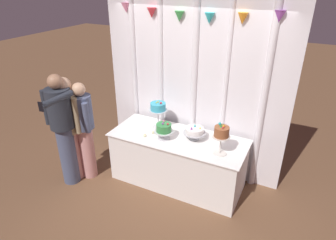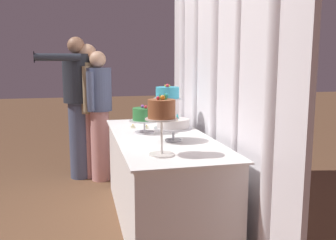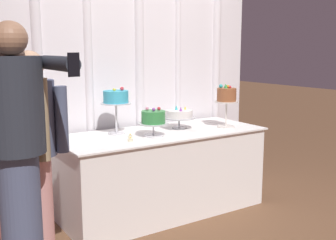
% 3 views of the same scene
% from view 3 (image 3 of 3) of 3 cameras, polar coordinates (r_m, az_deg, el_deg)
% --- Properties ---
extents(ground_plane, '(24.00, 24.00, 0.00)m').
position_cam_3_polar(ground_plane, '(4.02, 0.02, -12.95)').
color(ground_plane, brown).
extents(draped_curtain, '(2.82, 0.15, 2.70)m').
position_cam_3_polar(draped_curtain, '(4.22, -4.40, 7.51)').
color(draped_curtain, white).
rests_on(draped_curtain, ground_plane).
extents(cake_table, '(1.97, 0.80, 0.78)m').
position_cam_3_polar(cake_table, '(3.96, -0.77, -7.23)').
color(cake_table, white).
rests_on(cake_table, ground_plane).
extents(cake_display_leftmost, '(0.28, 0.28, 0.43)m').
position_cam_3_polar(cake_display_leftmost, '(3.75, -7.24, 2.85)').
color(cake_display_leftmost, silver).
rests_on(cake_display_leftmost, cake_table).
extents(cake_display_midleft, '(0.27, 0.27, 0.26)m').
position_cam_3_polar(cake_display_midleft, '(3.65, -2.05, 0.16)').
color(cake_display_midleft, silver).
rests_on(cake_display_midleft, cake_table).
extents(cake_display_midright, '(0.32, 0.32, 0.23)m').
position_cam_3_polar(cake_display_midright, '(4.00, 1.56, 0.72)').
color(cake_display_midright, '#B2B2B7').
rests_on(cake_display_midright, cake_table).
extents(cake_display_rightmost, '(0.23, 0.23, 0.43)m').
position_cam_3_polar(cake_display_rightmost, '(4.10, 8.12, 3.13)').
color(cake_display_rightmost, silver).
rests_on(cake_display_rightmost, cake_table).
extents(tealight_far_left, '(0.05, 0.05, 0.04)m').
position_cam_3_polar(tealight_far_left, '(3.49, -5.26, -2.77)').
color(tealight_far_left, beige).
rests_on(tealight_far_left, cake_table).
extents(tealight_near_left, '(0.04, 0.04, 0.04)m').
position_cam_3_polar(tealight_near_left, '(3.63, -5.26, -2.28)').
color(tealight_near_left, beige).
rests_on(tealight_near_left, cake_table).
extents(guest_man_dark_suit, '(0.42, 0.42, 1.55)m').
position_cam_3_polar(guest_man_dark_suit, '(2.92, -18.10, -4.62)').
color(guest_man_dark_suit, '#D6938E').
rests_on(guest_man_dark_suit, ground_plane).
extents(guest_man_pink_jacket, '(0.46, 0.34, 1.64)m').
position_cam_3_polar(guest_man_pink_jacket, '(2.76, -20.78, -4.32)').
color(guest_man_pink_jacket, '#D6938E').
rests_on(guest_man_pink_jacket, ground_plane).
extents(guest_girl_blue_dress, '(0.50, 0.67, 1.72)m').
position_cam_3_polar(guest_girl_blue_dress, '(2.62, -20.15, -4.17)').
color(guest_girl_blue_dress, '#4C5675').
rests_on(guest_girl_blue_dress, ground_plane).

